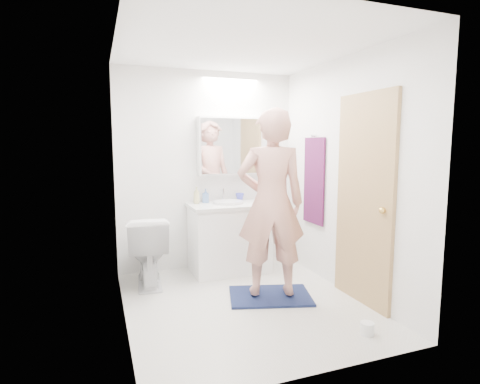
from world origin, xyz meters
name	(u,v)px	position (x,y,z in m)	size (l,w,h in m)	color
floor	(244,303)	(0.00, 0.00, 0.00)	(2.50, 2.50, 0.00)	silver
ceiling	(245,45)	(0.00, 0.00, 2.40)	(2.50, 2.50, 0.00)	white
wall_back	(208,171)	(0.00, 1.25, 1.20)	(2.50, 2.50, 0.00)	white
wall_front	(316,197)	(0.00, -1.25, 1.20)	(2.50, 2.50, 0.00)	white
wall_left	(121,184)	(-1.10, 0.00, 1.20)	(2.50, 2.50, 0.00)	white
wall_right	(344,176)	(1.10, 0.00, 1.20)	(2.50, 2.50, 0.00)	white
vanity_cabinet	(229,239)	(0.18, 0.96, 0.39)	(0.90, 0.55, 0.78)	white
countertop	(229,205)	(0.18, 0.96, 0.80)	(0.95, 0.58, 0.04)	silver
sink_basin	(228,202)	(0.18, 0.99, 0.84)	(0.36, 0.36, 0.03)	silver
faucet	(223,195)	(0.18, 1.19, 0.90)	(0.02, 0.02, 0.16)	silver
medicine_cabinet	(233,146)	(0.30, 1.18, 1.50)	(0.88, 0.14, 0.70)	white
mirror_panel	(235,146)	(0.30, 1.10, 1.50)	(0.84, 0.01, 0.66)	silver
toilet	(148,250)	(-0.80, 0.85, 0.38)	(0.43, 0.75, 0.77)	white
bath_rug	(270,296)	(0.30, 0.04, 0.01)	(0.80, 0.55, 0.02)	#161F45
person	(271,203)	(0.30, 0.04, 0.95)	(0.66, 0.43, 1.81)	tan
door	(364,200)	(1.08, -0.35, 1.00)	(0.04, 0.80, 2.00)	tan
door_knob	(382,210)	(1.04, -0.65, 0.95)	(0.06, 0.06, 0.06)	gold
towel	(314,181)	(1.08, 0.55, 1.10)	(0.02, 0.42, 1.00)	black
towel_hook	(314,136)	(1.07, 0.55, 1.62)	(0.02, 0.02, 0.07)	silver
soap_bottle_a	(197,195)	(-0.18, 1.11, 0.92)	(0.08, 0.08, 0.20)	tan
soap_bottle_b	(206,196)	(-0.06, 1.15, 0.90)	(0.08, 0.08, 0.17)	#5376B3
toothbrush_cup	(240,197)	(0.37, 1.12, 0.87)	(0.11, 0.11, 0.10)	#3C42B6
toilet_paper_roll	(367,329)	(0.71, -0.92, 0.05)	(0.11, 0.11, 0.10)	white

